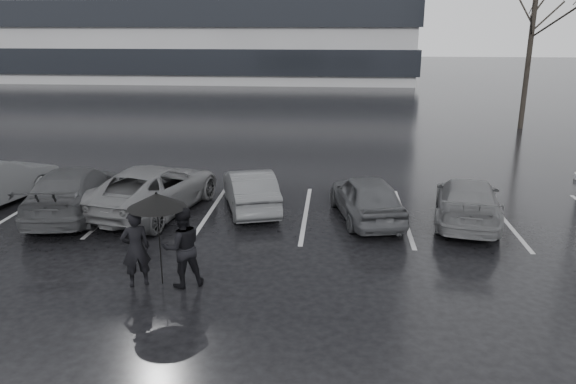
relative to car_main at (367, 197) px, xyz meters
The scene contains 11 objects.
ground 3.25m from the car_main, 136.53° to the right, with size 160.00×160.00×0.00m, color black.
car_main is the anchor object (origin of this frame).
car_west_a 3.43m from the car_main, 169.99° to the left, with size 1.27×3.64×1.20m, color #2F3032.
car_west_b 6.14m from the car_main, behind, with size 2.28×4.94×1.37m, color #454547.
car_west_c 8.32m from the car_main, behind, with size 1.92×4.73×1.37m, color black.
car_east 2.77m from the car_main, ahead, with size 1.70×4.17×1.21m, color #454547.
pedestrian_left 6.78m from the car_main, 137.39° to the right, with size 0.60×0.39×1.64m, color black.
pedestrian_right 6.05m from the car_main, 131.65° to the right, with size 0.84×0.65×1.73m, color black.
umbrella 6.47m from the car_main, 135.17° to the right, with size 1.20×1.20×2.03m.
stall_stripes 3.19m from the car_main, behind, with size 19.72×5.00×0.00m.
tree_north 17.54m from the car_main, 59.60° to the left, with size 0.26×0.26×8.50m, color black.
Camera 1 is at (1.40, -12.87, 5.34)m, focal length 35.00 mm.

